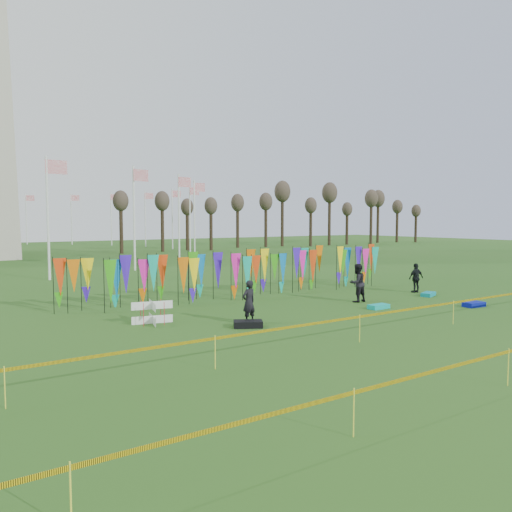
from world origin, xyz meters
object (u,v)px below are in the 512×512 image
kite_bag_turquoise (379,307)px  person_left (249,302)px  box_kite (152,312)px  kite_bag_blue (474,304)px  person_right (416,278)px  person_mid (357,283)px  kite_bag_teal (428,294)px  kite_bag_black (248,324)px

kite_bag_turquoise → person_left: bearing=175.4°
box_kite → kite_bag_blue: 14.21m
box_kite → person_right: size_ratio=0.55×
person_mid → kite_bag_teal: (4.36, -0.72, -0.82)m
box_kite → person_left: bearing=-32.6°
person_left → box_kite: bearing=-42.9°
person_left → kite_bag_turquoise: 6.52m
person_mid → kite_bag_teal: person_mid is taller
box_kite → person_right: 14.89m
box_kite → kite_bag_blue: (13.47, -4.50, -0.33)m
person_left → kite_bag_black: (-0.37, -0.53, -0.70)m
box_kite → kite_bag_blue: size_ratio=0.87×
person_left → kite_bag_blue: (10.42, -2.55, -0.72)m
box_kite → kite_bag_turquoise: box_kite is taller
person_mid → person_right: 4.88m
person_left → person_right: person_left is taller
box_kite → person_left: size_ratio=0.53×
kite_bag_teal → kite_bag_turquoise: bearing=-167.1°
person_right → kite_bag_turquoise: person_right is taller
kite_bag_blue → kite_bag_black: (-10.79, 2.02, 0.02)m
kite_bag_blue → person_left: bearing=166.3°
person_mid → kite_bag_teal: bearing=170.7°
kite_bag_teal → kite_bag_black: bearing=-174.5°
kite_bag_black → kite_bag_turquoise: bearing=0.0°
box_kite → kite_bag_black: 3.67m
kite_bag_turquoise → kite_bag_black: (-6.83, -0.01, 0.02)m
kite_bag_black → person_right: bearing=10.7°
person_left → kite_bag_black: bearing=44.6°
kite_bag_turquoise → kite_bag_black: size_ratio=0.93×
kite_bag_blue → kite_bag_black: kite_bag_black is taller
box_kite → person_right: person_right is taller
kite_bag_turquoise → box_kite: bearing=165.4°
person_left → kite_bag_teal: 11.37m
kite_bag_turquoise → kite_bag_blue: size_ratio=0.96×
box_kite → kite_bag_teal: box_kite is taller
kite_bag_blue → kite_bag_black: size_ratio=0.96×
kite_bag_blue → person_mid: bearing=131.8°
box_kite → kite_bag_teal: size_ratio=0.86×
person_right → kite_bag_black: person_right is taller
person_left → kite_bag_blue: 10.75m
kite_bag_black → kite_bag_teal: 11.76m
kite_bag_black → box_kite: bearing=137.3°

